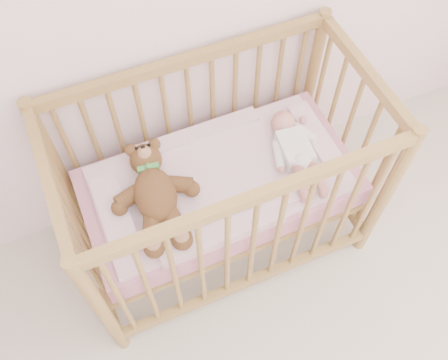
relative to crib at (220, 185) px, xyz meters
name	(u,v)px	position (x,y,z in m)	size (l,w,h in m)	color
crib	(220,185)	(0.00, 0.00, 0.00)	(1.36, 0.76, 1.00)	tan
mattress	(220,187)	(0.00, 0.00, -0.01)	(1.22, 0.62, 0.13)	#D18292
blanket	(220,178)	(0.00, 0.00, 0.06)	(1.10, 0.58, 0.06)	pink
baby	(295,146)	(0.36, -0.02, 0.14)	(0.24, 0.50, 0.12)	white
teddy_bear	(155,195)	(-0.30, -0.02, 0.15)	(0.39, 0.56, 0.16)	brown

